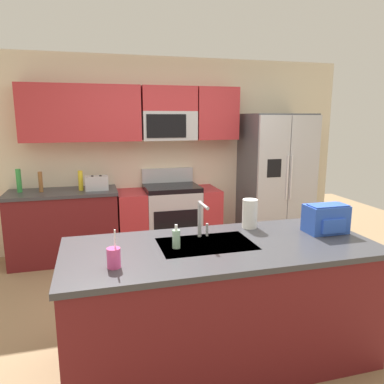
# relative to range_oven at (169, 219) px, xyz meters

# --- Properties ---
(ground_plane) EXTENTS (9.00, 9.00, 0.00)m
(ground_plane) POSITION_rel_range_oven_xyz_m (0.04, -1.80, -0.44)
(ground_plane) COLOR #997A56
(ground_plane) RESTS_ON ground
(kitchen_wall_unit) EXTENTS (5.20, 0.43, 2.60)m
(kitchen_wall_unit) POSITION_rel_range_oven_xyz_m (-0.10, 0.28, 1.03)
(kitchen_wall_unit) COLOR beige
(kitchen_wall_unit) RESTS_ON ground
(back_counter) EXTENTS (1.34, 0.63, 0.90)m
(back_counter) POSITION_rel_range_oven_xyz_m (-1.36, -0.00, 0.01)
(back_counter) COLOR maroon
(back_counter) RESTS_ON ground
(range_oven) EXTENTS (1.36, 0.61, 1.10)m
(range_oven) POSITION_rel_range_oven_xyz_m (0.00, 0.00, 0.00)
(range_oven) COLOR #B7BABF
(range_oven) RESTS_ON ground
(refrigerator) EXTENTS (0.90, 0.76, 1.85)m
(refrigerator) POSITION_rel_range_oven_xyz_m (1.55, -0.07, 0.48)
(refrigerator) COLOR #4C4F54
(refrigerator) RESTS_ON ground
(island_counter) EXTENTS (2.25, 0.96, 0.90)m
(island_counter) POSITION_rel_range_oven_xyz_m (-0.11, -2.39, 0.01)
(island_counter) COLOR maroon
(island_counter) RESTS_ON ground
(toaster) EXTENTS (0.28, 0.16, 0.18)m
(toaster) POSITION_rel_range_oven_xyz_m (-0.93, -0.05, 0.55)
(toaster) COLOR #B7BABF
(toaster) RESTS_ON back_counter
(pepper_mill) EXTENTS (0.05, 0.05, 0.25)m
(pepper_mill) POSITION_rel_range_oven_xyz_m (-1.60, -0.00, 0.58)
(pepper_mill) COLOR brown
(pepper_mill) RESTS_ON back_counter
(bottle_green) EXTENTS (0.06, 0.06, 0.29)m
(bottle_green) POSITION_rel_range_oven_xyz_m (-1.85, 0.06, 0.60)
(bottle_green) COLOR green
(bottle_green) RESTS_ON back_counter
(bottle_yellow) EXTENTS (0.06, 0.06, 0.25)m
(bottle_yellow) POSITION_rel_range_oven_xyz_m (-1.12, -0.02, 0.58)
(bottle_yellow) COLOR yellow
(bottle_yellow) RESTS_ON back_counter
(sink_faucet) EXTENTS (0.08, 0.21, 0.28)m
(sink_faucet) POSITION_rel_range_oven_xyz_m (-0.20, -2.19, 0.62)
(sink_faucet) COLOR #B7BABF
(sink_faucet) RESTS_ON island_counter
(drink_cup_pink) EXTENTS (0.08, 0.08, 0.24)m
(drink_cup_pink) POSITION_rel_range_oven_xyz_m (-0.88, -2.60, 0.52)
(drink_cup_pink) COLOR #EA4C93
(drink_cup_pink) RESTS_ON island_counter
(soap_dispenser) EXTENTS (0.06, 0.06, 0.17)m
(soap_dispenser) POSITION_rel_range_oven_xyz_m (-0.44, -2.36, 0.53)
(soap_dispenser) COLOR #A5D8B2
(soap_dispenser) RESTS_ON island_counter
(paper_towel_roll) EXTENTS (0.12, 0.12, 0.24)m
(paper_towel_roll) POSITION_rel_range_oven_xyz_m (0.26, -2.05, 0.58)
(paper_towel_roll) COLOR white
(paper_towel_roll) RESTS_ON island_counter
(backpack) EXTENTS (0.32, 0.22, 0.23)m
(backpack) POSITION_rel_range_oven_xyz_m (0.79, -2.33, 0.57)
(backpack) COLOR blue
(backpack) RESTS_ON island_counter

